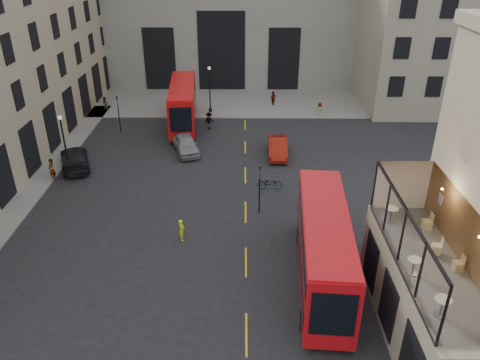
{
  "coord_description": "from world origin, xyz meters",
  "views": [
    {
      "loc": [
        -2.19,
        -17.59,
        18.13
      ],
      "look_at": [
        -2.41,
        11.37,
        3.0
      ],
      "focal_mm": 35.0,
      "sensor_mm": 36.0,
      "label": 1
    }
  ],
  "objects_px": {
    "pedestrian_e": "(52,170)",
    "cafe_chair_d": "(427,224)",
    "bus_near": "(324,245)",
    "pedestrian_a": "(105,104)",
    "cafe_chair_c": "(437,248)",
    "pedestrian_d": "(320,110)",
    "traffic_light_near": "(260,183)",
    "bus_far": "(183,103)",
    "car_b": "(278,147)",
    "street_lamp_b": "(210,92)",
    "pedestrian_c": "(273,99)",
    "car_c": "(75,158)",
    "cafe_chair_b": "(458,265)",
    "street_lamp_a": "(66,149)",
    "car_a": "(186,144)",
    "bicycle": "(270,183)",
    "cyclist": "(182,230)",
    "pedestrian_b": "(209,121)",
    "cafe_table_mid": "(414,264)",
    "cafe_table_far": "(391,213)",
    "cafe_table_near": "(442,304)",
    "traffic_light_far": "(118,109)"
  },
  "relations": [
    {
      "from": "cyclist",
      "to": "traffic_light_near",
      "type": "bearing_deg",
      "value": -57.18
    },
    {
      "from": "cafe_table_mid",
      "to": "cafe_chair_d",
      "type": "distance_m",
      "value": 4.17
    },
    {
      "from": "bus_near",
      "to": "pedestrian_c",
      "type": "bearing_deg",
      "value": 91.83
    },
    {
      "from": "cyclist",
      "to": "pedestrian_b",
      "type": "bearing_deg",
      "value": -2.62
    },
    {
      "from": "pedestrian_c",
      "to": "cafe_table_near",
      "type": "distance_m",
      "value": 40.33
    },
    {
      "from": "cafe_table_mid",
      "to": "cafe_chair_b",
      "type": "xyz_separation_m",
      "value": [
        2.14,
        0.29,
        -0.28
      ]
    },
    {
      "from": "pedestrian_c",
      "to": "cafe_table_mid",
      "type": "height_order",
      "value": "cafe_table_mid"
    },
    {
      "from": "car_c",
      "to": "cafe_table_mid",
      "type": "bearing_deg",
      "value": 116.74
    },
    {
      "from": "street_lamp_b",
      "to": "pedestrian_a",
      "type": "xyz_separation_m",
      "value": [
        -12.16,
        0.23,
        -1.53
      ]
    },
    {
      "from": "street_lamp_a",
      "to": "car_a",
      "type": "height_order",
      "value": "street_lamp_a"
    },
    {
      "from": "pedestrian_d",
      "to": "traffic_light_near",
      "type": "bearing_deg",
      "value": 106.56
    },
    {
      "from": "cafe_chair_b",
      "to": "cafe_chair_c",
      "type": "height_order",
      "value": "cafe_chair_c"
    },
    {
      "from": "car_c",
      "to": "cafe_chair_b",
      "type": "height_order",
      "value": "cafe_chair_b"
    },
    {
      "from": "street_lamp_b",
      "to": "pedestrian_e",
      "type": "xyz_separation_m",
      "value": [
        -12.05,
        -17.04,
        -1.41
      ]
    },
    {
      "from": "bus_far",
      "to": "car_b",
      "type": "xyz_separation_m",
      "value": [
        9.6,
        -7.84,
        -1.72
      ]
    },
    {
      "from": "traffic_light_far",
      "to": "car_c",
      "type": "relative_size",
      "value": 0.67
    },
    {
      "from": "traffic_light_near",
      "to": "cafe_chair_b",
      "type": "bearing_deg",
      "value": -55.41
    },
    {
      "from": "street_lamp_b",
      "to": "pedestrian_c",
      "type": "height_order",
      "value": "street_lamp_b"
    },
    {
      "from": "cafe_chair_b",
      "to": "cafe_table_near",
      "type": "bearing_deg",
      "value": -122.78
    },
    {
      "from": "car_b",
      "to": "cafe_chair_d",
      "type": "xyz_separation_m",
      "value": [
        6.38,
        -19.22,
        4.08
      ]
    },
    {
      "from": "street_lamp_b",
      "to": "car_c",
      "type": "bearing_deg",
      "value": -127.26
    },
    {
      "from": "street_lamp_a",
      "to": "bicycle",
      "type": "bearing_deg",
      "value": -8.0
    },
    {
      "from": "pedestrian_d",
      "to": "pedestrian_e",
      "type": "distance_m",
      "value": 29.17
    },
    {
      "from": "car_a",
      "to": "pedestrian_c",
      "type": "relative_size",
      "value": 2.72
    },
    {
      "from": "car_b",
      "to": "car_c",
      "type": "height_order",
      "value": "car_c"
    },
    {
      "from": "pedestrian_a",
      "to": "cafe_chair_c",
      "type": "xyz_separation_m",
      "value": [
        25.26,
        -33.45,
        4.0
      ]
    },
    {
      "from": "bus_far",
      "to": "cafe_chair_c",
      "type": "height_order",
      "value": "cafe_chair_c"
    },
    {
      "from": "street_lamp_a",
      "to": "cafe_chair_c",
      "type": "xyz_separation_m",
      "value": [
        24.1,
        -17.22,
        2.47
      ]
    },
    {
      "from": "bicycle",
      "to": "cafe_chair_b",
      "type": "xyz_separation_m",
      "value": [
        7.66,
        -16.1,
        4.33
      ]
    },
    {
      "from": "car_b",
      "to": "pedestrian_d",
      "type": "xyz_separation_m",
      "value": [
        5.42,
        10.7,
        -0.01
      ]
    },
    {
      "from": "pedestrian_e",
      "to": "car_b",
      "type": "bearing_deg",
      "value": 109.89
    },
    {
      "from": "cafe_chair_c",
      "to": "pedestrian_e",
      "type": "bearing_deg",
      "value": 147.26
    },
    {
      "from": "bus_near",
      "to": "car_b",
      "type": "relative_size",
      "value": 2.39
    },
    {
      "from": "car_c",
      "to": "cafe_table_far",
      "type": "relative_size",
      "value": 6.57
    },
    {
      "from": "cafe_chair_c",
      "to": "car_c",
      "type": "bearing_deg",
      "value": 142.11
    },
    {
      "from": "street_lamp_b",
      "to": "bus_near",
      "type": "distance_m",
      "value": 30.89
    },
    {
      "from": "street_lamp_a",
      "to": "cyclist",
      "type": "relative_size",
      "value": 3.45
    },
    {
      "from": "car_a",
      "to": "pedestrian_a",
      "type": "distance_m",
      "value": 15.58
    },
    {
      "from": "car_a",
      "to": "bicycle",
      "type": "height_order",
      "value": "car_a"
    },
    {
      "from": "bus_far",
      "to": "cyclist",
      "type": "bearing_deg",
      "value": -83.85
    },
    {
      "from": "pedestrian_e",
      "to": "cafe_chair_d",
      "type": "bearing_deg",
      "value": 65.77
    },
    {
      "from": "cafe_table_near",
      "to": "cafe_chair_c",
      "type": "relative_size",
      "value": 0.96
    },
    {
      "from": "bus_near",
      "to": "car_b",
      "type": "distance_m",
      "value": 18.01
    },
    {
      "from": "cafe_chair_c",
      "to": "pedestrian_d",
      "type": "bearing_deg",
      "value": 91.23
    },
    {
      "from": "bus_near",
      "to": "pedestrian_a",
      "type": "bearing_deg",
      "value": 124.47
    },
    {
      "from": "street_lamp_b",
      "to": "car_c",
      "type": "xyz_separation_m",
      "value": [
        -11.0,
        -14.46,
        -1.58
      ]
    },
    {
      "from": "car_b",
      "to": "pedestrian_b",
      "type": "bearing_deg",
      "value": 137.01
    },
    {
      "from": "pedestrian_c",
      "to": "cafe_chair_b",
      "type": "height_order",
      "value": "cafe_chair_b"
    },
    {
      "from": "street_lamp_b",
      "to": "pedestrian_d",
      "type": "xyz_separation_m",
      "value": [
        12.41,
        -1.15,
        -1.61
      ]
    },
    {
      "from": "traffic_light_near",
      "to": "bicycle",
      "type": "bearing_deg",
      "value": 75.3
    }
  ]
}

